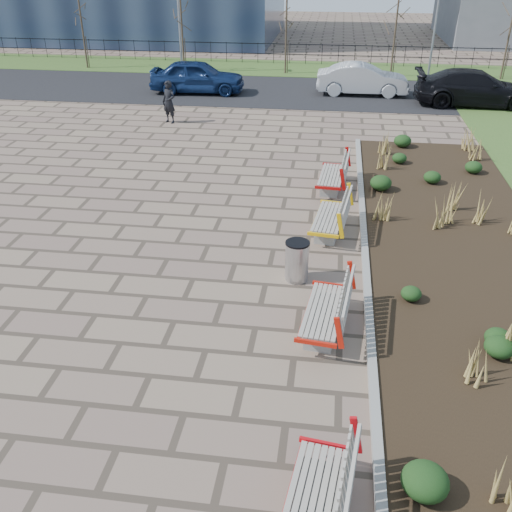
# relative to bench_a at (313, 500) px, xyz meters

# --- Properties ---
(ground) EXTENTS (120.00, 120.00, 0.00)m
(ground) POSITION_rel_bench_a_xyz_m (-3.00, 2.57, -0.50)
(ground) COLOR #756351
(ground) RESTS_ON ground
(planting_bed) EXTENTS (4.50, 18.00, 0.10)m
(planting_bed) POSITION_rel_bench_a_xyz_m (3.25, 7.57, -0.45)
(planting_bed) COLOR black
(planting_bed) RESTS_ON ground
(planting_curb) EXTENTS (0.16, 18.00, 0.15)m
(planting_curb) POSITION_rel_bench_a_xyz_m (0.92, 7.57, -0.42)
(planting_curb) COLOR gray
(planting_curb) RESTS_ON ground
(grass_verge_far) EXTENTS (80.00, 5.00, 0.04)m
(grass_verge_far) POSITION_rel_bench_a_xyz_m (-3.00, 30.57, -0.48)
(grass_verge_far) COLOR #33511E
(grass_verge_far) RESTS_ON ground
(road) EXTENTS (80.00, 7.00, 0.02)m
(road) POSITION_rel_bench_a_xyz_m (-3.00, 24.57, -0.49)
(road) COLOR black
(road) RESTS_ON ground
(bench_a) EXTENTS (1.18, 2.20, 1.00)m
(bench_a) POSITION_rel_bench_a_xyz_m (0.00, 0.00, 0.00)
(bench_a) COLOR red
(bench_a) RESTS_ON ground
(bench_b) EXTENTS (1.14, 2.19, 1.00)m
(bench_b) POSITION_rel_bench_a_xyz_m (0.00, 4.38, 0.00)
(bench_b) COLOR red
(bench_b) RESTS_ON ground
(bench_c) EXTENTS (1.15, 2.19, 1.00)m
(bench_c) POSITION_rel_bench_a_xyz_m (0.00, 8.72, 0.00)
(bench_c) COLOR yellow
(bench_c) RESTS_ON ground
(bench_d) EXTENTS (1.07, 2.17, 1.00)m
(bench_d) POSITION_rel_bench_a_xyz_m (0.00, 11.80, 0.00)
(bench_d) COLOR #AE0C0B
(bench_d) RESTS_ON ground
(litter_bin) EXTENTS (0.53, 0.53, 0.93)m
(litter_bin) POSITION_rel_bench_a_xyz_m (-0.66, 6.22, -0.04)
(litter_bin) COLOR #B2B2B7
(litter_bin) RESTS_ON ground
(pedestrian) EXTENTS (0.74, 0.63, 1.73)m
(pedestrian) POSITION_rel_bench_a_xyz_m (-6.91, 18.29, 0.37)
(pedestrian) COLOR black
(pedestrian) RESTS_ON ground
(car_blue) EXTENTS (4.77, 2.13, 1.59)m
(car_blue) POSITION_rel_bench_a_xyz_m (-6.94, 23.72, 0.32)
(car_blue) COLOR navy
(car_blue) RESTS_ON road
(car_silver) EXTENTS (4.49, 1.58, 1.48)m
(car_silver) POSITION_rel_bench_a_xyz_m (1.25, 24.43, 0.26)
(car_silver) COLOR #B3B6BB
(car_silver) RESTS_ON road
(car_black) EXTENTS (5.51, 2.29, 1.59)m
(car_black) POSITION_rel_bench_a_xyz_m (6.34, 22.96, 0.31)
(car_black) COLOR black
(car_black) RESTS_ON road
(tree_a) EXTENTS (1.40, 1.40, 4.00)m
(tree_a) POSITION_rel_bench_a_xyz_m (-15.00, 29.07, 1.54)
(tree_a) COLOR #4C3D2D
(tree_a) RESTS_ON grass_verge_far
(tree_b) EXTENTS (1.40, 1.40, 4.00)m
(tree_b) POSITION_rel_bench_a_xyz_m (-9.00, 29.07, 1.54)
(tree_b) COLOR #4C3D2D
(tree_b) RESTS_ON grass_verge_far
(tree_c) EXTENTS (1.40, 1.40, 4.00)m
(tree_c) POSITION_rel_bench_a_xyz_m (-3.00, 29.07, 1.54)
(tree_c) COLOR #4C3D2D
(tree_c) RESTS_ON grass_verge_far
(tree_d) EXTENTS (1.40, 1.40, 4.00)m
(tree_d) POSITION_rel_bench_a_xyz_m (3.00, 29.07, 1.54)
(tree_d) COLOR #4C3D2D
(tree_d) RESTS_ON grass_verge_far
(tree_e) EXTENTS (1.40, 1.40, 4.00)m
(tree_e) POSITION_rel_bench_a_xyz_m (9.00, 29.07, 1.54)
(tree_e) COLOR #4C3D2D
(tree_e) RESTS_ON grass_verge_far
(lamp_west) EXTENTS (0.24, 0.60, 6.00)m
(lamp_west) POSITION_rel_bench_a_xyz_m (-9.00, 28.57, 2.54)
(lamp_west) COLOR gray
(lamp_west) RESTS_ON grass_verge_far
(lamp_east) EXTENTS (0.24, 0.60, 6.00)m
(lamp_east) POSITION_rel_bench_a_xyz_m (5.00, 28.57, 2.54)
(lamp_east) COLOR gray
(lamp_east) RESTS_ON grass_verge_far
(railing_fence) EXTENTS (44.00, 0.10, 1.20)m
(railing_fence) POSITION_rel_bench_a_xyz_m (-3.00, 32.07, 0.14)
(railing_fence) COLOR black
(railing_fence) RESTS_ON grass_verge_far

